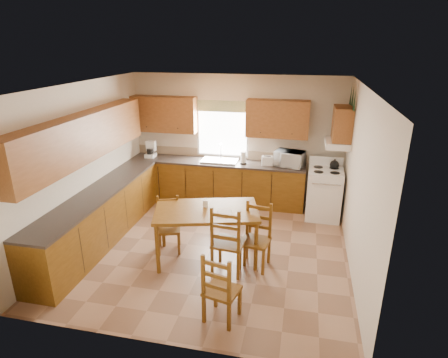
% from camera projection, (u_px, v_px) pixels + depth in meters
% --- Properties ---
extents(floor, '(4.50, 4.50, 0.00)m').
position_uv_depth(floor, '(212.00, 247.00, 6.42)').
color(floor, '#9E765B').
rests_on(floor, ground).
extents(ceiling, '(4.50, 4.50, 0.00)m').
position_uv_depth(ceiling, '(210.00, 86.00, 5.49)').
color(ceiling, '#925F2D').
rests_on(ceiling, floor).
extents(wall_left, '(4.50, 4.50, 0.00)m').
position_uv_depth(wall_left, '(83.00, 164.00, 6.40)').
color(wall_left, beige).
rests_on(wall_left, floor).
extents(wall_right, '(4.50, 4.50, 0.00)m').
position_uv_depth(wall_right, '(359.00, 184.00, 5.50)').
color(wall_right, beige).
rests_on(wall_right, floor).
extents(wall_back, '(4.50, 4.50, 0.00)m').
position_uv_depth(wall_back, '(236.00, 139.00, 8.01)').
color(wall_back, beige).
rests_on(wall_back, floor).
extents(wall_front, '(4.50, 4.50, 0.00)m').
position_uv_depth(wall_front, '(158.00, 243.00, 3.89)').
color(wall_front, beige).
rests_on(wall_front, floor).
extents(lower_cab_back, '(3.75, 0.60, 0.88)m').
position_uv_depth(lower_cab_back, '(217.00, 182.00, 8.13)').
color(lower_cab_back, brown).
rests_on(lower_cab_back, floor).
extents(lower_cab_left, '(0.60, 3.60, 0.88)m').
position_uv_depth(lower_cab_left, '(101.00, 217.00, 6.52)').
color(lower_cab_left, brown).
rests_on(lower_cab_left, floor).
extents(counter_back, '(3.75, 0.63, 0.04)m').
position_uv_depth(counter_back, '(216.00, 162.00, 7.97)').
color(counter_back, '#372F2B').
rests_on(counter_back, lower_cab_back).
extents(counter_left, '(0.63, 3.60, 0.04)m').
position_uv_depth(counter_left, '(98.00, 193.00, 6.36)').
color(counter_left, '#372F2B').
rests_on(counter_left, lower_cab_left).
extents(backsplash, '(3.75, 0.01, 0.18)m').
position_uv_depth(backsplash, '(219.00, 153.00, 8.20)').
color(backsplash, gray).
rests_on(backsplash, counter_back).
extents(upper_cab_back_left, '(1.41, 0.33, 0.75)m').
position_uv_depth(upper_cab_back_left, '(164.00, 114.00, 8.00)').
color(upper_cab_back_left, brown).
rests_on(upper_cab_back_left, wall_back).
extents(upper_cab_back_right, '(1.25, 0.33, 0.75)m').
position_uv_depth(upper_cab_back_right, '(277.00, 119.00, 7.52)').
color(upper_cab_back_right, brown).
rests_on(upper_cab_back_right, wall_back).
extents(upper_cab_left, '(0.33, 3.60, 0.75)m').
position_uv_depth(upper_cab_left, '(83.00, 137.00, 6.06)').
color(upper_cab_left, brown).
rests_on(upper_cab_left, wall_left).
extents(upper_cab_stove, '(0.33, 0.62, 0.62)m').
position_uv_depth(upper_cab_stove, '(342.00, 124.00, 6.86)').
color(upper_cab_stove, brown).
rests_on(upper_cab_stove, wall_right).
extents(range_hood, '(0.44, 0.62, 0.12)m').
position_uv_depth(range_hood, '(337.00, 144.00, 7.00)').
color(range_hood, white).
rests_on(range_hood, wall_right).
extents(window_frame, '(1.13, 0.02, 1.18)m').
position_uv_depth(window_frame, '(223.00, 130.00, 7.98)').
color(window_frame, white).
rests_on(window_frame, wall_back).
extents(window_pane, '(1.05, 0.01, 1.10)m').
position_uv_depth(window_pane, '(222.00, 130.00, 7.97)').
color(window_pane, white).
rests_on(window_pane, wall_back).
extents(window_valance, '(1.19, 0.01, 0.24)m').
position_uv_depth(window_valance, '(222.00, 106.00, 7.78)').
color(window_valance, '#517437').
rests_on(window_valance, wall_back).
extents(sink_basin, '(0.75, 0.45, 0.04)m').
position_uv_depth(sink_basin, '(220.00, 161.00, 7.94)').
color(sink_basin, silver).
rests_on(sink_basin, counter_back).
extents(pine_decal_a, '(0.22, 0.22, 0.36)m').
position_uv_depth(pine_decal_a, '(355.00, 100.00, 6.37)').
color(pine_decal_a, '#12321C').
rests_on(pine_decal_a, wall_right).
extents(pine_decal_b, '(0.22, 0.22, 0.36)m').
position_uv_depth(pine_decal_b, '(353.00, 95.00, 6.65)').
color(pine_decal_b, '#12321C').
rests_on(pine_decal_b, wall_right).
extents(pine_decal_c, '(0.22, 0.22, 0.36)m').
position_uv_depth(pine_decal_c, '(351.00, 95.00, 6.96)').
color(pine_decal_c, '#12321C').
rests_on(pine_decal_c, wall_right).
extents(stove, '(0.68, 0.70, 0.97)m').
position_uv_depth(stove, '(324.00, 194.00, 7.37)').
color(stove, white).
rests_on(stove, floor).
extents(coffeemaker, '(0.22, 0.26, 0.37)m').
position_uv_depth(coffeemaker, '(150.00, 149.00, 8.19)').
color(coffeemaker, white).
rests_on(coffeemaker, counter_back).
extents(paper_towel, '(0.14, 0.14, 0.26)m').
position_uv_depth(paper_towel, '(243.00, 158.00, 7.77)').
color(paper_towel, white).
rests_on(paper_towel, counter_back).
extents(toaster, '(0.24, 0.18, 0.18)m').
position_uv_depth(toaster, '(267.00, 161.00, 7.69)').
color(toaster, white).
rests_on(toaster, counter_back).
extents(microwave, '(0.61, 0.50, 0.32)m').
position_uv_depth(microwave, '(290.00, 159.00, 7.60)').
color(microwave, white).
rests_on(microwave, counter_back).
extents(dining_table, '(1.78, 1.30, 0.86)m').
position_uv_depth(dining_table, '(207.00, 234.00, 5.97)').
color(dining_table, brown).
rests_on(dining_table, floor).
extents(chair_near_left, '(0.48, 0.47, 0.96)m').
position_uv_depth(chair_near_left, '(222.00, 286.00, 4.61)').
color(chair_near_left, brown).
rests_on(chair_near_left, floor).
extents(chair_near_right, '(0.50, 0.48, 1.10)m').
position_uv_depth(chair_near_right, '(229.00, 239.00, 5.58)').
color(chair_near_right, brown).
rests_on(chair_near_right, floor).
extents(chair_far_left, '(0.48, 0.47, 0.92)m').
position_uv_depth(chair_far_left, '(168.00, 226.00, 6.17)').
color(chair_far_left, brown).
rests_on(chair_far_left, floor).
extents(chair_far_right, '(0.48, 0.47, 1.02)m').
position_uv_depth(chair_far_right, '(255.00, 237.00, 5.70)').
color(chair_far_right, brown).
rests_on(chair_far_right, floor).
extents(table_paper, '(0.23, 0.30, 0.00)m').
position_uv_depth(table_paper, '(224.00, 214.00, 5.68)').
color(table_paper, white).
rests_on(table_paper, dining_table).
extents(table_card, '(0.08, 0.04, 0.11)m').
position_uv_depth(table_card, '(205.00, 204.00, 5.89)').
color(table_card, white).
rests_on(table_card, dining_table).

